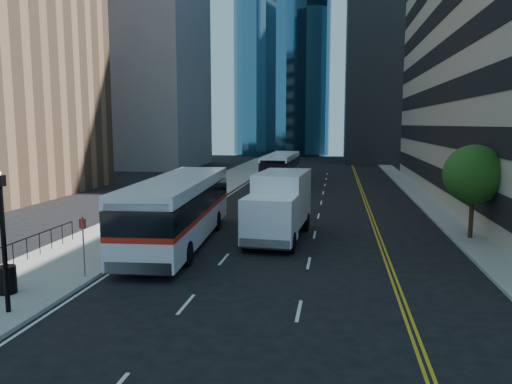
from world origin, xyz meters
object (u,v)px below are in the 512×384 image
Objects in this scene: street_tree at (474,174)px; trash_can at (7,280)px; lamp_post at (3,236)px; bus_front at (179,208)px; bus_rear at (281,168)px; box_truck at (279,205)px.

trash_can is (-19.22, -12.32, -2.98)m from street_tree.
bus_front is (2.49, 10.66, -0.80)m from lamp_post.
bus_front is at bearing -167.86° from street_tree.
trash_can is at bearing -147.34° from street_tree.
bus_rear is at bearing 82.78° from lamp_post.
bus_front reaches higher than trash_can.
box_truck reaches higher than bus_front.
box_truck is 7.62× the size of trash_can.
bus_rear is 37.09m from trash_can.
trash_can is at bearing -124.64° from box_truck.
lamp_post is at bearing -96.13° from bus_rear.
street_tree is 27.65m from bus_rear.
trash_can is at bearing -116.27° from bus_front.
street_tree reaches higher than trash_can.
lamp_post is 0.33× the size of bus_front.
street_tree reaches higher than box_truck.
lamp_post is 4.48× the size of trash_can.
lamp_post is 14.85m from box_truck.
bus_front is 1.78× the size of box_truck.
lamp_post is 0.59× the size of box_truck.
bus_front is 1.11× the size of bus_rear.
trash_can is (-8.81, -11.06, -1.26)m from box_truck.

